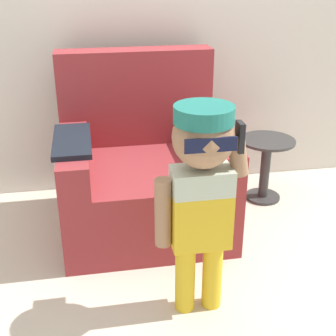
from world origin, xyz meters
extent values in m
plane|color=beige|center=(0.00, 0.00, 0.00)|extent=(10.00, 10.00, 0.00)
cube|color=silver|center=(0.00, 0.72, 1.30)|extent=(10.00, 0.05, 2.60)
cube|color=maroon|center=(-0.13, 0.07, 0.22)|extent=(1.00, 0.94, 0.44)
cube|color=maroon|center=(-0.13, 0.45, 0.75)|extent=(1.00, 0.19, 0.61)
cube|color=maroon|center=(-0.54, -0.02, 0.54)|extent=(0.17, 0.75, 0.19)
cube|color=maroon|center=(0.28, -0.02, 0.54)|extent=(0.17, 0.75, 0.19)
cube|color=black|center=(-0.54, -0.02, 0.64)|extent=(0.21, 0.52, 0.03)
cylinder|color=gold|center=(-0.04, -0.75, 0.18)|extent=(0.10, 0.10, 0.37)
cylinder|color=gold|center=(0.09, -0.75, 0.18)|extent=(0.10, 0.10, 0.37)
cube|color=gold|center=(0.02, -0.75, 0.50)|extent=(0.27, 0.15, 0.27)
cube|color=#B7C6B2|center=(0.02, -0.75, 0.69)|extent=(0.27, 0.15, 0.12)
sphere|color=#997051|center=(0.02, -0.75, 0.89)|extent=(0.27, 0.27, 0.27)
cylinder|color=#1E7066|center=(0.02, -0.75, 1.00)|extent=(0.26, 0.26, 0.07)
cube|color=#1E7066|center=(0.02, -0.62, 0.97)|extent=(0.15, 0.12, 0.01)
cube|color=#0F1433|center=(0.02, -0.87, 0.91)|extent=(0.22, 0.01, 0.06)
cylinder|color=#997051|center=(-0.15, -0.75, 0.55)|extent=(0.08, 0.08, 0.33)
cylinder|color=#997051|center=(0.18, -0.75, 0.80)|extent=(0.11, 0.08, 0.20)
cube|color=black|center=(0.18, -0.77, 0.89)|extent=(0.02, 0.07, 0.13)
cylinder|color=#333333|center=(0.75, 0.29, 0.01)|extent=(0.24, 0.24, 0.02)
cylinder|color=#333333|center=(0.75, 0.29, 0.22)|extent=(0.07, 0.07, 0.43)
cylinder|color=#333333|center=(0.75, 0.29, 0.44)|extent=(0.38, 0.38, 0.02)
camera|label=1|loc=(-0.45, -2.53, 1.59)|focal=50.00mm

